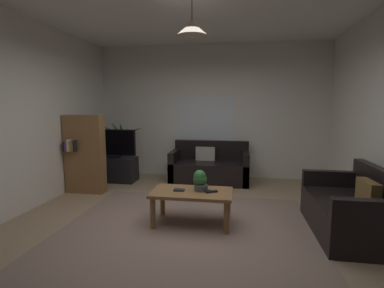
{
  "coord_description": "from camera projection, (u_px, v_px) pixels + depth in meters",
  "views": [
    {
      "loc": [
        0.62,
        -3.5,
        1.57
      ],
      "look_at": [
        0.0,
        0.3,
        1.05
      ],
      "focal_mm": 26.91,
      "sensor_mm": 36.0,
      "label": 1
    }
  ],
  "objects": [
    {
      "name": "floor",
      "position": [
        188.0,
        228.0,
        3.73
      ],
      "size": [
        4.93,
        5.55,
        0.02
      ],
      "primitive_type": "cube",
      "color": "#9E8466",
      "rests_on": "ground"
    },
    {
      "name": "rug",
      "position": [
        185.0,
        233.0,
        3.54
      ],
      "size": [
        3.21,
        3.05,
        0.01
      ],
      "primitive_type": "cube",
      "color": "gray",
      "rests_on": "ground"
    },
    {
      "name": "wall_back",
      "position": [
        210.0,
        112.0,
        6.28
      ],
      "size": [
        5.05,
        0.06,
        2.86
      ],
      "primitive_type": "cube",
      "color": "silver",
      "rests_on": "ground"
    },
    {
      "name": "wall_left",
      "position": [
        9.0,
        115.0,
        3.94
      ],
      "size": [
        0.06,
        5.55,
        2.86
      ],
      "primitive_type": "cube",
      "color": "silver",
      "rests_on": "ground"
    },
    {
      "name": "window_pane",
      "position": [
        205.0,
        121.0,
        6.3
      ],
      "size": [
        1.24,
        0.01,
        1.12
      ],
      "primitive_type": "cube",
      "color": "white"
    },
    {
      "name": "couch_under_window",
      "position": [
        210.0,
        168.0,
        5.94
      ],
      "size": [
        1.58,
        0.81,
        0.82
      ],
      "color": "black",
      "rests_on": "ground"
    },
    {
      "name": "couch_right_side",
      "position": [
        351.0,
        212.0,
        3.51
      ],
      "size": [
        0.81,
        1.41,
        0.82
      ],
      "rotation": [
        0.0,
        0.0,
        -1.57
      ],
      "color": "black",
      "rests_on": "ground"
    },
    {
      "name": "coffee_table",
      "position": [
        192.0,
        197.0,
        3.79
      ],
      "size": [
        1.05,
        0.59,
        0.45
      ],
      "color": "olive",
      "rests_on": "ground"
    },
    {
      "name": "book_on_table_0",
      "position": [
        179.0,
        190.0,
        3.8
      ],
      "size": [
        0.14,
        0.09,
        0.02
      ],
      "primitive_type": "cube",
      "rotation": [
        0.0,
        0.0,
        0.03
      ],
      "color": "black",
      "rests_on": "coffee_table"
    },
    {
      "name": "remote_on_table_0",
      "position": [
        211.0,
        192.0,
        3.72
      ],
      "size": [
        0.16,
        0.12,
        0.02
      ],
      "primitive_type": "cube",
      "rotation": [
        0.0,
        0.0,
        5.24
      ],
      "color": "black",
      "rests_on": "coffee_table"
    },
    {
      "name": "remote_on_table_1",
      "position": [
        205.0,
        191.0,
        3.76
      ],
      "size": [
        0.17,
        0.09,
        0.02
      ],
      "primitive_type": "cube",
      "rotation": [
        0.0,
        0.0,
        4.96
      ],
      "color": "black",
      "rests_on": "coffee_table"
    },
    {
      "name": "potted_plant_on_table",
      "position": [
        200.0,
        180.0,
        3.81
      ],
      "size": [
        0.2,
        0.21,
        0.27
      ],
      "color": "#4C4C51",
      "rests_on": "coffee_table"
    },
    {
      "name": "tv_stand",
      "position": [
        115.0,
        169.0,
        5.98
      ],
      "size": [
        0.9,
        0.44,
        0.5
      ],
      "primitive_type": "cube",
      "color": "black",
      "rests_on": "ground"
    },
    {
      "name": "tv",
      "position": [
        113.0,
        143.0,
        5.89
      ],
      "size": [
        0.95,
        0.16,
        0.58
      ],
      "color": "black",
      "rests_on": "tv_stand"
    },
    {
      "name": "potted_palm_corner",
      "position": [
        122.0,
        151.0,
        6.44
      ],
      "size": [
        0.89,
        0.98,
        1.26
      ],
      "color": "beige",
      "rests_on": "ground"
    },
    {
      "name": "bookshelf_corner",
      "position": [
        85.0,
        154.0,
        5.15
      ],
      "size": [
        0.7,
        0.31,
        1.4
      ],
      "color": "olive",
      "rests_on": "ground"
    },
    {
      "name": "pendant_lamp",
      "position": [
        192.0,
        29.0,
        3.51
      ],
      "size": [
        0.39,
        0.39,
        0.45
      ],
      "color": "black"
    }
  ]
}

